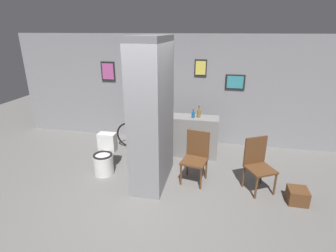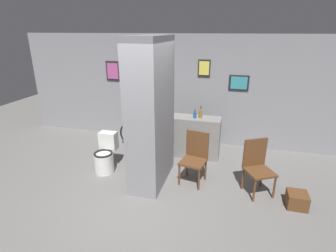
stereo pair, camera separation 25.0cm
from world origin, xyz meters
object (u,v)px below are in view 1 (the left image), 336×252
(chair_by_doorway, at_px, (258,163))
(bicycle, at_px, (150,136))
(toilet, at_px, (105,157))
(chair_near_pillar, at_px, (196,155))
(bottle_tall, at_px, (199,113))

(chair_by_doorway, height_order, bicycle, chair_by_doorway)
(toilet, distance_m, chair_by_doorway, 2.88)
(toilet, height_order, chair_near_pillar, chair_near_pillar)
(bottle_tall, bearing_deg, bicycle, 173.76)
(bicycle, xyz_separation_m, bottle_tall, (1.13, -0.12, 0.67))
(toilet, relative_size, bottle_tall, 2.86)
(chair_near_pillar, bearing_deg, bicycle, 146.69)
(chair_near_pillar, xyz_separation_m, bicycle, (-1.19, 1.15, -0.19))
(toilet, bearing_deg, bicycle, 64.34)
(bicycle, bearing_deg, chair_by_doorway, -28.30)
(chair_by_doorway, relative_size, bicycle, 0.57)
(toilet, height_order, bicycle, toilet)
(chair_near_pillar, xyz_separation_m, bottle_tall, (-0.06, 1.03, 0.49))
(bottle_tall, bearing_deg, chair_near_pillar, -86.52)
(chair_near_pillar, height_order, chair_by_doorway, same)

